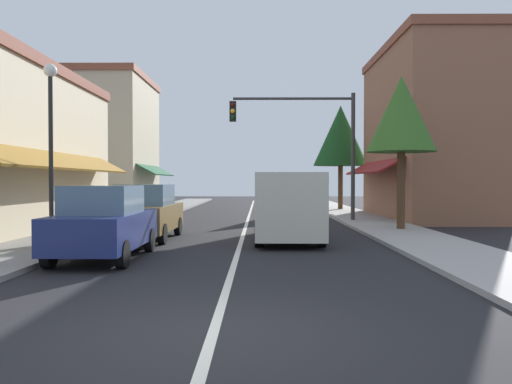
% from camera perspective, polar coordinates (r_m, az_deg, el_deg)
% --- Properties ---
extents(ground_plane, '(80.00, 80.00, 0.00)m').
position_cam_1_polar(ground_plane, '(24.51, -0.95, -3.20)').
color(ground_plane, black).
extents(sidewalk_left, '(2.60, 56.00, 0.12)m').
position_cam_1_polar(sidewalk_left, '(25.24, -13.55, -2.97)').
color(sidewalk_left, gray).
rests_on(sidewalk_left, ground).
extents(sidewalk_right, '(2.60, 56.00, 0.12)m').
position_cam_1_polar(sidewalk_right, '(24.99, 11.78, -3.00)').
color(sidewalk_right, '#A39E99').
rests_on(sidewalk_right, ground).
extents(lane_center_stripe, '(0.14, 52.00, 0.01)m').
position_cam_1_polar(lane_center_stripe, '(24.51, -0.95, -3.19)').
color(lane_center_stripe, silver).
rests_on(lane_center_stripe, ground).
extents(storefront_right_block, '(5.46, 10.20, 8.63)m').
position_cam_1_polar(storefront_right_block, '(27.81, 17.86, 6.17)').
color(storefront_right_block, '#8E5B42').
rests_on(storefront_right_block, ground).
extents(storefront_far_left, '(6.48, 8.20, 8.72)m').
position_cam_1_polar(storefront_far_left, '(35.93, -15.75, 5.12)').
color(storefront_far_left, '#BCAD8E').
rests_on(storefront_far_left, ground).
extents(parked_car_nearest_left, '(1.79, 4.10, 1.77)m').
position_cam_1_polar(parked_car_nearest_left, '(13.08, -16.19, -3.23)').
color(parked_car_nearest_left, navy).
rests_on(parked_car_nearest_left, ground).
extents(parked_car_second_left, '(1.84, 4.13, 1.77)m').
position_cam_1_polar(parked_car_second_left, '(17.23, -11.85, -2.15)').
color(parked_car_second_left, brown).
rests_on(parked_car_second_left, ground).
extents(van_in_lane, '(2.05, 5.21, 2.12)m').
position_cam_1_polar(van_in_lane, '(16.45, 3.49, -1.35)').
color(van_in_lane, beige).
rests_on(van_in_lane, ground).
extents(traffic_signal_mast_arm, '(5.67, 0.50, 5.85)m').
position_cam_1_polar(traffic_signal_mast_arm, '(23.91, 5.91, 6.36)').
color(traffic_signal_mast_arm, '#333333').
rests_on(traffic_signal_mast_arm, ground).
extents(street_lamp_left_near, '(0.36, 0.36, 5.07)m').
position_cam_1_polar(street_lamp_left_near, '(15.43, -21.41, 6.73)').
color(street_lamp_left_near, black).
rests_on(street_lamp_left_near, ground).
extents(tree_right_near, '(2.54, 2.54, 5.75)m').
position_cam_1_polar(tree_right_near, '(20.21, 15.51, 8.07)').
color(tree_right_near, '#4C331E').
rests_on(tree_right_near, ground).
extents(tree_right_far, '(3.43, 3.43, 6.63)m').
position_cam_1_polar(tree_right_far, '(33.61, 9.18, 6.04)').
color(tree_right_far, '#4C331E').
rests_on(tree_right_far, ground).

